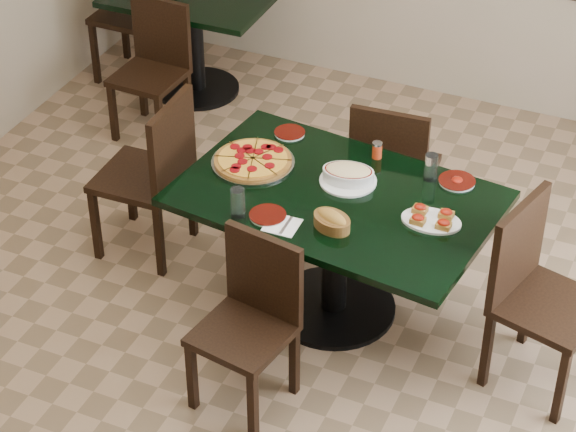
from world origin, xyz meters
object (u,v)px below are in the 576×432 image
at_px(main_table, 336,224).
at_px(back_chair_left, 143,6).
at_px(chair_near, 252,313).
at_px(back_table, 194,23).
at_px(chair_left, 155,168).
at_px(bread_basket, 332,221).
at_px(pepperoni_pizza, 253,160).
at_px(bruschetta_platter, 432,218).
at_px(chair_right, 535,286).
at_px(back_chair_near, 155,61).
at_px(chair_far, 392,166).
at_px(lasagna_casserole, 348,174).

distance_m(main_table, back_chair_left, 2.82).
xyz_separation_m(chair_near, back_chair_left, (-2.03, 2.52, 0.07)).
distance_m(back_table, chair_near, 2.99).
xyz_separation_m(chair_left, bread_basket, (1.18, -0.35, 0.23)).
xyz_separation_m(chair_near, pepperoni_pizza, (-0.37, 0.80, 0.27)).
distance_m(chair_near, bruschetta_platter, 0.98).
height_order(bread_basket, bruschetta_platter, bread_basket).
xyz_separation_m(chair_right, back_chair_near, (-2.80, 1.31, -0.06)).
xyz_separation_m(back_table, bread_basket, (1.83, -2.05, 0.27)).
bearing_deg(chair_left, back_chair_near, -151.83).
height_order(chair_left, pepperoni_pizza, chair_left).
xyz_separation_m(back_table, back_chair_left, (-0.41, 0.02, 0.04)).
height_order(chair_near, bread_basket, chair_near).
height_order(main_table, chair_right, chair_right).
xyz_separation_m(chair_far, chair_right, (0.98, -0.74, 0.04)).
relative_size(back_table, bread_basket, 4.49).
bearing_deg(pepperoni_pizza, back_chair_left, 133.94).
height_order(lasagna_casserole, bruschetta_platter, lasagna_casserole).
height_order(main_table, back_chair_near, back_chair_near).
bearing_deg(bruschetta_platter, lasagna_casserole, 159.34).
bearing_deg(bruschetta_platter, chair_far, 118.87).
distance_m(back_table, back_chair_left, 0.41).
bearing_deg(pepperoni_pizza, back_chair_near, 137.24).
height_order(chair_near, chair_left, chair_left).
distance_m(back_chair_left, lasagna_casserole, 2.75).
bearing_deg(chair_right, main_table, 101.67).
bearing_deg(back_table, back_chair_near, -91.02).
distance_m(main_table, chair_far, 0.69).
xyz_separation_m(main_table, chair_right, (1.04, -0.06, -0.01)).
height_order(back_chair_near, back_chair_left, back_chair_left).
xyz_separation_m(back_chair_left, pepperoni_pizza, (1.66, -1.72, 0.20)).
height_order(chair_far, bruschetta_platter, chair_far).
bearing_deg(lasagna_casserole, chair_left, 171.84).
bearing_deg(bread_basket, bruschetta_platter, 51.06).
distance_m(chair_right, lasagna_casserole, 1.08).
bearing_deg(pepperoni_pizza, chair_near, -65.30).
bearing_deg(main_table, bread_basket, -66.83).
bearing_deg(back_chair_left, pepperoni_pizza, 44.37).
bearing_deg(pepperoni_pizza, lasagna_casserole, 4.48).
xyz_separation_m(back_chair_left, bruschetta_platter, (2.66, -1.84, 0.21)).
xyz_separation_m(chair_right, chair_left, (-2.14, 0.15, 0.00)).
distance_m(chair_left, lasagna_casserole, 1.13).
distance_m(chair_far, back_chair_left, 2.49).
bearing_deg(back_chair_left, bruschetta_platter, 55.82).
bearing_deg(pepperoni_pizza, bread_basket, -31.03).
height_order(main_table, lasagna_casserole, lasagna_casserole).
bearing_deg(chair_far, back_table, -35.38).
xyz_separation_m(back_chair_near, bruschetta_platter, (2.26, -1.28, 0.28)).
relative_size(back_table, lasagna_casserole, 3.72).
height_order(back_chair_near, pepperoni_pizza, back_chair_near).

